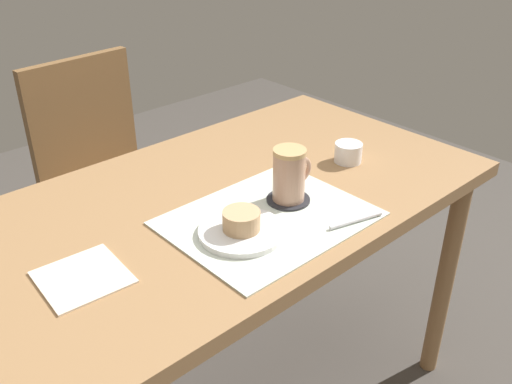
{
  "coord_description": "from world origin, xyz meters",
  "views": [
    {
      "loc": [
        -0.68,
        -0.89,
        1.37
      ],
      "look_at": [
        0.04,
        -0.1,
        0.77
      ],
      "focal_mm": 40.0,
      "sensor_mm": 36.0,
      "label": 1
    }
  ],
  "objects_px": {
    "pastry": "(241,220)",
    "coffee_mug": "(290,174)",
    "pastry_plate": "(242,231)",
    "wooden_chair": "(109,176)",
    "sugar_bowl": "(348,152)",
    "dining_table": "(214,230)"
  },
  "relations": [
    {
      "from": "pastry",
      "to": "coffee_mug",
      "type": "relative_size",
      "value": 0.64
    },
    {
      "from": "wooden_chair",
      "to": "pastry",
      "type": "distance_m",
      "value": 0.93
    },
    {
      "from": "wooden_chair",
      "to": "pastry",
      "type": "bearing_deg",
      "value": 76.31
    },
    {
      "from": "pastry",
      "to": "dining_table",
      "type": "bearing_deg",
      "value": 72.73
    },
    {
      "from": "pastry",
      "to": "pastry_plate",
      "type": "bearing_deg",
      "value": 0.0
    },
    {
      "from": "dining_table",
      "to": "sugar_bowl",
      "type": "bearing_deg",
      "value": -11.61
    },
    {
      "from": "wooden_chair",
      "to": "sugar_bowl",
      "type": "bearing_deg",
      "value": 105.26
    },
    {
      "from": "pastry_plate",
      "to": "coffee_mug",
      "type": "distance_m",
      "value": 0.18
    },
    {
      "from": "coffee_mug",
      "to": "pastry_plate",
      "type": "bearing_deg",
      "value": -169.42
    },
    {
      "from": "coffee_mug",
      "to": "dining_table",
      "type": "bearing_deg",
      "value": 135.05
    },
    {
      "from": "pastry",
      "to": "coffee_mug",
      "type": "height_order",
      "value": "coffee_mug"
    },
    {
      "from": "wooden_chair",
      "to": "pastry",
      "type": "xyz_separation_m",
      "value": [
        -0.16,
        -0.87,
        0.29
      ]
    },
    {
      "from": "dining_table",
      "to": "coffee_mug",
      "type": "height_order",
      "value": "coffee_mug"
    },
    {
      "from": "pastry_plate",
      "to": "coffee_mug",
      "type": "bearing_deg",
      "value": 10.58
    },
    {
      "from": "pastry",
      "to": "wooden_chair",
      "type": "bearing_deg",
      "value": 79.89
    },
    {
      "from": "pastry_plate",
      "to": "pastry",
      "type": "height_order",
      "value": "pastry"
    },
    {
      "from": "pastry_plate",
      "to": "sugar_bowl",
      "type": "bearing_deg",
      "value": 9.98
    },
    {
      "from": "sugar_bowl",
      "to": "coffee_mug",
      "type": "bearing_deg",
      "value": -170.42
    },
    {
      "from": "pastry",
      "to": "coffee_mug",
      "type": "bearing_deg",
      "value": 10.58
    },
    {
      "from": "pastry_plate",
      "to": "pastry",
      "type": "distance_m",
      "value": 0.03
    },
    {
      "from": "pastry",
      "to": "sugar_bowl",
      "type": "relative_size",
      "value": 1.1
    },
    {
      "from": "wooden_chair",
      "to": "sugar_bowl",
      "type": "distance_m",
      "value": 0.88
    }
  ]
}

